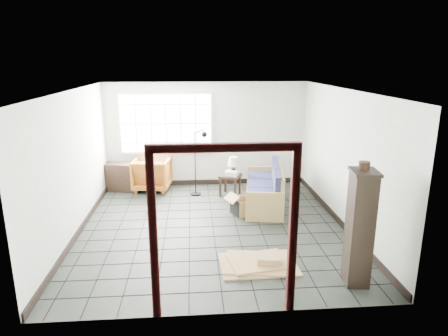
{
  "coord_description": "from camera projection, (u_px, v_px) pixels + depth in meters",
  "views": [
    {
      "loc": [
        -0.36,
        -7.14,
        3.12
      ],
      "look_at": [
        0.24,
        0.3,
        1.09
      ],
      "focal_mm": 32.0,
      "sensor_mm": 36.0,
      "label": 1
    }
  ],
  "objects": [
    {
      "name": "window_panel",
      "position": [
        166.0,
        123.0,
        9.81
      ],
      "size": [
        2.32,
        0.08,
        1.52
      ],
      "color": "silver",
      "rests_on": "ground"
    },
    {
      "name": "projector",
      "position": [
        232.0,
        173.0,
        9.32
      ],
      "size": [
        0.36,
        0.33,
        0.11
      ],
      "rotation": [
        0.0,
        0.0,
        -0.38
      ],
      "color": "silver",
      "rests_on": "side_table"
    },
    {
      "name": "futon_sofa",
      "position": [
        267.0,
        191.0,
        8.8
      ],
      "size": [
        1.08,
        2.13,
        0.9
      ],
      "rotation": [
        0.0,
        0.0,
        -0.16
      ],
      "color": "olive",
      "rests_on": "ground"
    },
    {
      "name": "doorway_trim",
      "position": [
        224.0,
        211.0,
        4.75
      ],
      "size": [
        1.8,
        0.08,
        2.2
      ],
      "color": "#380D0C",
      "rests_on": "ground"
    },
    {
      "name": "floor_lamp",
      "position": [
        200.0,
        160.0,
        9.27
      ],
      "size": [
        0.43,
        0.33,
        1.61
      ],
      "rotation": [
        0.0,
        0.0,
        -0.11
      ],
      "color": "black",
      "rests_on": "ground"
    },
    {
      "name": "console_shelf",
      "position": [
        120.0,
        177.0,
        9.77
      ],
      "size": [
        0.93,
        0.54,
        0.68
      ],
      "rotation": [
        0.0,
        0.0,
        -0.24
      ],
      "color": "black",
      "rests_on": "ground"
    },
    {
      "name": "armchair",
      "position": [
        152.0,
        172.0,
        9.8
      ],
      "size": [
        0.95,
        0.91,
        0.88
      ],
      "primitive_type": "imported",
      "rotation": [
        0.0,
        0.0,
        3.0
      ],
      "color": "#8B5314",
      "rests_on": "ground"
    },
    {
      "name": "open_box",
      "position": [
        245.0,
        206.0,
        8.33
      ],
      "size": [
        0.91,
        0.68,
        0.46
      ],
      "rotation": [
        0.0,
        0.0,
        0.39
      ],
      "color": "olive",
      "rests_on": "ground"
    },
    {
      "name": "pot",
      "position": [
        364.0,
        166.0,
        5.38
      ],
      "size": [
        0.16,
        0.16,
        0.11
      ],
      "rotation": [
        0.0,
        0.0,
        0.11
      ],
      "color": "black",
      "rests_on": "tall_shelf"
    },
    {
      "name": "side_table",
      "position": [
        230.0,
        178.0,
        9.4
      ],
      "size": [
        0.6,
        0.6,
        0.5
      ],
      "rotation": [
        0.0,
        0.0,
        -0.41
      ],
      "color": "black",
      "rests_on": "ground"
    },
    {
      "name": "table_lamp",
      "position": [
        233.0,
        162.0,
        9.36
      ],
      "size": [
        0.3,
        0.3,
        0.42
      ],
      "rotation": [
        0.0,
        0.0,
        -0.1
      ],
      "color": "black",
      "rests_on": "side_table"
    },
    {
      "name": "ground",
      "position": [
        213.0,
        226.0,
        7.71
      ],
      "size": [
        5.5,
        5.5,
        0.0
      ],
      "primitive_type": "plane",
      "color": "black",
      "rests_on": "ground"
    },
    {
      "name": "tall_shelf",
      "position": [
        360.0,
        227.0,
        5.58
      ],
      "size": [
        0.41,
        0.5,
        1.68
      ],
      "rotation": [
        0.0,
        0.0,
        -0.13
      ],
      "color": "black",
      "rests_on": "ground"
    },
    {
      "name": "room_shell",
      "position": [
        212.0,
        141.0,
        7.3
      ],
      "size": [
        5.02,
        5.52,
        2.61
      ],
      "color": "#B8BDB6",
      "rests_on": "ground"
    },
    {
      "name": "cardboard_pile",
      "position": [
        260.0,
        263.0,
        6.25
      ],
      "size": [
        1.21,
        0.93,
        0.17
      ],
      "rotation": [
        0.0,
        0.0,
        -0.02
      ],
      "color": "olive",
      "rests_on": "ground"
    }
  ]
}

